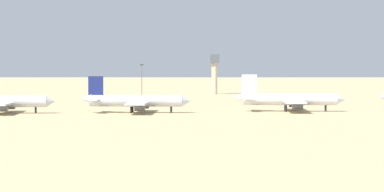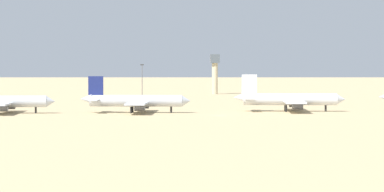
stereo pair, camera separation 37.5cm
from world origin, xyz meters
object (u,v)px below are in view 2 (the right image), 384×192
at_px(control_tower, 215,70).
at_px(light_pole_mid, 142,78).
at_px(parked_jet_white_4, 289,99).
at_px(parked_jet_navy_3, 135,101).

relative_size(control_tower, light_pole_mid, 1.33).
height_order(parked_jet_white_4, light_pole_mid, light_pole_mid).
height_order(parked_jet_navy_3, light_pole_mid, light_pole_mid).
relative_size(parked_jet_navy_3, control_tower, 1.76).
xyz_separation_m(parked_jet_navy_3, control_tower, (37.86, 176.48, 9.09)).
bearing_deg(control_tower, light_pole_mid, -129.98).
distance_m(parked_jet_navy_3, parked_jet_white_4, 55.21).
height_order(parked_jet_navy_3, parked_jet_white_4, parked_jet_white_4).
relative_size(parked_jet_navy_3, light_pole_mid, 2.33).
bearing_deg(parked_jet_white_4, parked_jet_navy_3, -168.66).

